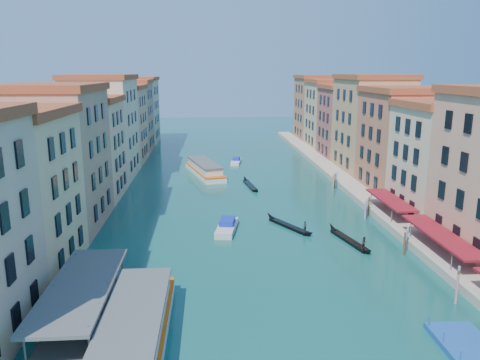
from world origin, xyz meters
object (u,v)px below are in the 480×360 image
(vaporetto_near, at_px, (133,336))
(gondola_fore, at_px, (289,225))
(vaporetto_far, at_px, (205,169))
(gondola_right, at_px, (350,240))
(blue_dock, at_px, (465,344))
(vaporetto_stop, at_px, (82,308))

(vaporetto_near, height_order, gondola_fore, vaporetto_near)
(vaporetto_far, distance_m, gondola_right, 46.54)
(blue_dock, bearing_deg, vaporetto_near, 178.38)
(vaporetto_far, relative_size, gondola_right, 1.81)
(vaporetto_stop, bearing_deg, vaporetto_far, 80.06)
(vaporetto_stop, distance_m, blue_dock, 32.09)
(blue_dock, bearing_deg, gondola_fore, 107.33)
(vaporetto_stop, relative_size, gondola_fore, 1.70)
(vaporetto_far, bearing_deg, gondola_right, -80.95)
(vaporetto_far, xyz_separation_m, gondola_right, (18.81, -42.56, -0.85))
(vaporetto_stop, xyz_separation_m, vaporetto_near, (5.09, -4.90, 0.01))
(vaporetto_stop, height_order, blue_dock, vaporetto_stop)
(gondola_right, bearing_deg, vaporetto_stop, -162.68)
(vaporetto_stop, xyz_separation_m, gondola_right, (29.37, 17.67, -1.03))
(gondola_right, relative_size, blue_dock, 1.73)
(vaporetto_near, distance_m, vaporetto_far, 65.36)
(gondola_fore, bearing_deg, gondola_right, -72.65)
(gondola_right, bearing_deg, vaporetto_near, -150.80)
(blue_dock, bearing_deg, gondola_right, 95.92)
(vaporetto_near, bearing_deg, gondola_right, 43.30)
(vaporetto_far, xyz_separation_m, gondola_fore, (11.98, -36.06, -0.90))
(vaporetto_near, height_order, gondola_right, vaporetto_near)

